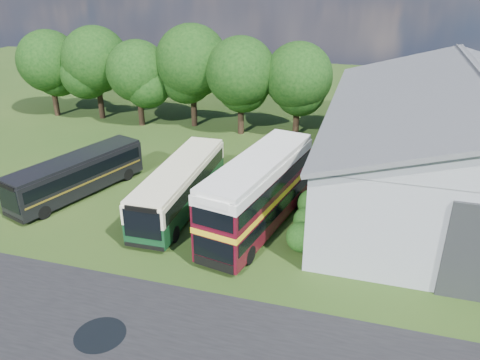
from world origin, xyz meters
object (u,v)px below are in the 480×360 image
(storage_shed, at_px, (472,136))
(bus_maroon_double, at_px, (258,194))
(bus_green_single, at_px, (180,186))
(bus_dark_single, at_px, (77,175))

(storage_shed, relative_size, bus_maroon_double, 2.30)
(bus_green_single, relative_size, bus_maroon_double, 1.01)
(bus_dark_single, bearing_deg, storage_shed, 34.78)
(storage_shed, bearing_deg, bus_dark_single, -163.45)
(storage_shed, xyz_separation_m, bus_green_single, (-17.59, -7.44, -2.58))
(storage_shed, height_order, bus_dark_single, storage_shed)
(bus_dark_single, bearing_deg, bus_green_single, 18.36)
(bus_green_single, height_order, bus_dark_single, bus_green_single)
(bus_green_single, xyz_separation_m, bus_dark_single, (-7.49, -0.02, -0.14))
(storage_shed, distance_m, bus_green_single, 19.27)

